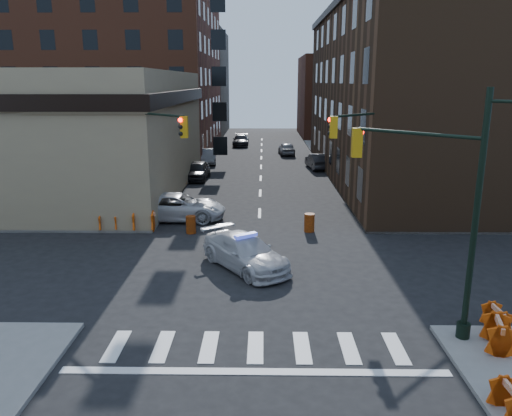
{
  "coord_description": "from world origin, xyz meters",
  "views": [
    {
      "loc": [
        0.23,
        -21.23,
        8.31
      ],
      "look_at": [
        -0.13,
        2.74,
        2.2
      ],
      "focal_mm": 35.0,
      "sensor_mm": 36.0,
      "label": 1
    }
  ],
  "objects_px": {
    "police_car": "(245,252)",
    "parked_car_enear": "(317,161)",
    "parked_car_wfar": "(208,156)",
    "barrel_bank": "(191,225)",
    "barrel_road": "(309,223)",
    "pedestrian_a": "(130,202)",
    "pickup": "(177,207)",
    "barricade_se_a": "(496,319)",
    "barricade_nw_a": "(144,221)",
    "pedestrian_b": "(93,212)",
    "parked_car_wnear": "(197,171)"
  },
  "relations": [
    {
      "from": "parked_car_enear",
      "to": "pedestrian_a",
      "type": "xyz_separation_m",
      "value": [
        -13.49,
        -18.36,
        0.29
      ]
    },
    {
      "from": "parked_car_wnear",
      "to": "parked_car_enear",
      "type": "xyz_separation_m",
      "value": [
        11.0,
        5.61,
        -0.04
      ]
    },
    {
      "from": "pedestrian_a",
      "to": "barricade_nw_a",
      "type": "distance_m",
      "value": 3.29
    },
    {
      "from": "pickup",
      "to": "parked_car_enear",
      "type": "relative_size",
      "value": 1.29
    },
    {
      "from": "pedestrian_b",
      "to": "parked_car_wnear",
      "type": "bearing_deg",
      "value": 55.9
    },
    {
      "from": "pedestrian_b",
      "to": "barrel_bank",
      "type": "height_order",
      "value": "pedestrian_b"
    },
    {
      "from": "parked_car_wfar",
      "to": "parked_car_enear",
      "type": "distance_m",
      "value": 11.46
    },
    {
      "from": "barricade_se_a",
      "to": "parked_car_enear",
      "type": "bearing_deg",
      "value": 3.15
    },
    {
      "from": "parked_car_wnear",
      "to": "barrel_road",
      "type": "distance_m",
      "value": 17.49
    },
    {
      "from": "pedestrian_a",
      "to": "barricade_se_a",
      "type": "bearing_deg",
      "value": -13.4
    },
    {
      "from": "police_car",
      "to": "parked_car_enear",
      "type": "bearing_deg",
      "value": 41.36
    },
    {
      "from": "pickup",
      "to": "barrel_road",
      "type": "bearing_deg",
      "value": -106.85
    },
    {
      "from": "parked_car_wnear",
      "to": "barricade_se_a",
      "type": "relative_size",
      "value": 4.32
    },
    {
      "from": "barrel_road",
      "to": "barricade_nw_a",
      "type": "relative_size",
      "value": 0.76
    },
    {
      "from": "pedestrian_a",
      "to": "parked_car_wnear",
      "type": "bearing_deg",
      "value": 107.36
    },
    {
      "from": "police_car",
      "to": "pedestrian_a",
      "type": "bearing_deg",
      "value": 95.73
    },
    {
      "from": "parked_car_wnear",
      "to": "barricade_se_a",
      "type": "distance_m",
      "value": 30.36
    },
    {
      "from": "parked_car_wnear",
      "to": "barricade_se_a",
      "type": "bearing_deg",
      "value": -61.51
    },
    {
      "from": "parked_car_wnear",
      "to": "parked_car_wfar",
      "type": "distance_m",
      "value": 8.82
    },
    {
      "from": "police_car",
      "to": "parked_car_enear",
      "type": "xyz_separation_m",
      "value": [
        6.08,
        26.72,
        0.0
      ]
    },
    {
      "from": "pedestrian_a",
      "to": "pedestrian_b",
      "type": "relative_size",
      "value": 0.94
    },
    {
      "from": "police_car",
      "to": "barrel_bank",
      "type": "height_order",
      "value": "police_car"
    },
    {
      "from": "police_car",
      "to": "pedestrian_a",
      "type": "distance_m",
      "value": 11.17
    },
    {
      "from": "parked_car_wfar",
      "to": "barricade_nw_a",
      "type": "bearing_deg",
      "value": -98.04
    },
    {
      "from": "barricade_nw_a",
      "to": "pedestrian_a",
      "type": "bearing_deg",
      "value": 113.28
    },
    {
      "from": "pedestrian_b",
      "to": "parked_car_enear",
      "type": "bearing_deg",
      "value": 34.79
    },
    {
      "from": "pickup",
      "to": "parked_car_enear",
      "type": "height_order",
      "value": "pickup"
    },
    {
      "from": "police_car",
      "to": "barrel_road",
      "type": "relative_size",
      "value": 4.97
    },
    {
      "from": "pickup",
      "to": "parked_car_wnear",
      "type": "relative_size",
      "value": 1.26
    },
    {
      "from": "police_car",
      "to": "barrel_road",
      "type": "distance_m",
      "value": 6.7
    },
    {
      "from": "parked_car_wnear",
      "to": "pickup",
      "type": "bearing_deg",
      "value": -86.1
    },
    {
      "from": "parked_car_wfar",
      "to": "barricade_se_a",
      "type": "bearing_deg",
      "value": -74.98
    },
    {
      "from": "barricade_se_a",
      "to": "pedestrian_a",
      "type": "bearing_deg",
      "value": 46.81
    },
    {
      "from": "barricade_se_a",
      "to": "parked_car_wfar",
      "type": "bearing_deg",
      "value": 19.32
    },
    {
      "from": "pedestrian_b",
      "to": "barricade_nw_a",
      "type": "bearing_deg",
      "value": -25.63
    },
    {
      "from": "barrel_road",
      "to": "barrel_bank",
      "type": "xyz_separation_m",
      "value": [
        -6.68,
        -0.4,
        -0.03
      ]
    },
    {
      "from": "barrel_bank",
      "to": "police_car",
      "type": "bearing_deg",
      "value": -58.73
    },
    {
      "from": "pickup",
      "to": "pedestrian_a",
      "type": "height_order",
      "value": "pedestrian_a"
    },
    {
      "from": "pedestrian_a",
      "to": "barricade_se_a",
      "type": "height_order",
      "value": "pedestrian_a"
    },
    {
      "from": "pedestrian_b",
      "to": "barricade_nw_a",
      "type": "relative_size",
      "value": 1.38
    },
    {
      "from": "parked_car_wnear",
      "to": "barricade_nw_a",
      "type": "bearing_deg",
      "value": -91.78
    },
    {
      "from": "barricade_se_a",
      "to": "parked_car_wnear",
      "type": "bearing_deg",
      "value": 25.22
    },
    {
      "from": "parked_car_enear",
      "to": "barrel_road",
      "type": "height_order",
      "value": "parked_car_enear"
    },
    {
      "from": "pedestrian_b",
      "to": "pedestrian_a",
      "type": "bearing_deg",
      "value": 41.37
    },
    {
      "from": "pedestrian_a",
      "to": "barricade_se_a",
      "type": "xyz_separation_m",
      "value": [
        16.09,
        -14.38,
        -0.49
      ]
    },
    {
      "from": "barricade_se_a",
      "to": "pickup",
      "type": "bearing_deg",
      "value": 41.47
    },
    {
      "from": "pedestrian_b",
      "to": "parked_car_wfar",
      "type": "bearing_deg",
      "value": 61.01
    },
    {
      "from": "parked_car_enear",
      "to": "pedestrian_b",
      "type": "bearing_deg",
      "value": 47.12
    },
    {
      "from": "police_car",
      "to": "barrel_bank",
      "type": "distance_m",
      "value": 6.26
    },
    {
      "from": "police_car",
      "to": "parked_car_wnear",
      "type": "xyz_separation_m",
      "value": [
        -4.92,
        21.12,
        0.04
      ]
    }
  ]
}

